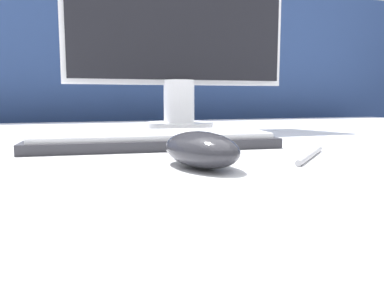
# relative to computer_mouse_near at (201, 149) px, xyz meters

# --- Properties ---
(partition_panel) EXTENTS (5.00, 0.03, 1.28)m
(partition_panel) POSITION_rel_computer_mouse_near_xyz_m (0.02, 1.03, -0.15)
(partition_panel) COLOR navy
(partition_panel) RESTS_ON ground_plane
(computer_mouse_near) EXTENTS (0.10, 0.13, 0.04)m
(computer_mouse_near) POSITION_rel_computer_mouse_near_xyz_m (0.00, 0.00, 0.00)
(computer_mouse_near) COLOR #232328
(computer_mouse_near) RESTS_ON desk
(keyboard) EXTENTS (0.41, 0.16, 0.02)m
(keyboard) POSITION_rel_computer_mouse_near_xyz_m (-0.02, 0.20, -0.01)
(keyboard) COLOR #28282D
(keyboard) RESTS_ON desk
(monitor) EXTENTS (0.54, 0.17, 0.53)m
(monitor) POSITION_rel_computer_mouse_near_xyz_m (0.10, 0.49, 0.26)
(monitor) COLOR white
(monitor) RESTS_ON desk
(pen) EXTENTS (0.11, 0.11, 0.01)m
(pen) POSITION_rel_computer_mouse_near_xyz_m (0.16, 0.02, -0.02)
(pen) COLOR #99999E
(pen) RESTS_ON desk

